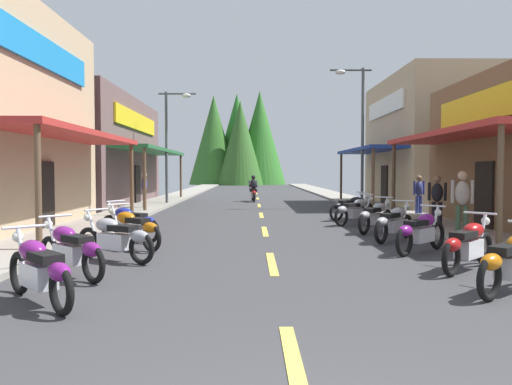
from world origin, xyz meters
TOP-DOWN VIEW (x-y plane):
  - ground at (0.00, 23.75)m, footprint 9.01×77.49m
  - sidewalk_left at (-5.56, 23.75)m, footprint 2.10×77.49m
  - sidewalk_right at (5.56, 23.75)m, footprint 2.10×77.49m
  - centerline_dashes at (0.00, 27.33)m, footprint 0.16×54.61m
  - storefront_left_far at (-10.76, 24.28)m, footprint 10.18×12.52m
  - storefront_right_far at (10.73, 23.32)m, footprint 10.11×9.12m
  - streetlamp_left at (-4.61, 23.77)m, footprint 1.98×0.30m
  - streetlamp_right at (4.64, 21.12)m, footprint 1.98×0.30m
  - motorcycle_parked_right_0 at (3.46, 4.77)m, footprint 1.72×1.43m
  - motorcycle_parked_right_1 at (3.53, 6.41)m, footprint 1.59×1.57m
  - motorcycle_parked_right_2 at (3.35, 8.38)m, footprint 1.62×1.55m
  - motorcycle_parked_right_3 at (3.29, 10.22)m, footprint 1.48×1.68m
  - motorcycle_parked_right_4 at (3.26, 12.02)m, footprint 1.45×1.70m
  - motorcycle_parked_right_5 at (3.09, 14.01)m, footprint 1.74×1.41m
  - motorcycle_parked_right_6 at (3.28, 15.61)m, footprint 1.89×1.19m
  - motorcycle_parked_left_0 at (-3.27, 4.21)m, footprint 1.55×1.62m
  - motorcycle_parked_left_1 at (-3.48, 5.93)m, footprint 1.65×1.51m
  - motorcycle_parked_left_2 at (-3.14, 7.44)m, footprint 1.87×1.21m
  - motorcycle_parked_left_3 at (-3.18, 8.99)m, footprint 1.69×1.47m
  - motorcycle_parked_left_4 at (-3.55, 10.28)m, footprint 1.83×1.28m
  - rider_cruising_lead at (-0.29, 26.62)m, footprint 0.60×2.14m
  - pedestrian_by_shop at (6.29, 17.16)m, footprint 0.53×0.39m
  - pedestrian_browsing at (5.47, 13.05)m, footprint 0.52×0.39m
  - pedestrian_waiting at (5.16, 10.49)m, footprint 0.53×0.38m
  - pedestrian_strolling at (-5.40, 20.58)m, footprint 0.38×0.53m
  - treeline_backdrop at (-2.10, 63.87)m, footprint 13.01×10.57m

SIDE VIEW (x-z plane):
  - ground at x=0.00m, z-range -0.10..0.00m
  - centerline_dashes at x=0.00m, z-range 0.00..0.01m
  - sidewalk_left at x=-5.56m, z-range 0.00..0.12m
  - sidewalk_right at x=5.56m, z-range 0.00..0.12m
  - motorcycle_parked_right_0 at x=3.46m, z-range -0.03..1.01m
  - motorcycle_parked_right_1 at x=3.53m, z-range -0.03..1.01m
  - motorcycle_parked_right_2 at x=3.35m, z-range -0.03..1.01m
  - motorcycle_parked_right_3 at x=3.29m, z-range -0.03..1.01m
  - motorcycle_parked_right_4 at x=3.26m, z-range -0.03..1.01m
  - motorcycle_parked_right_5 at x=3.09m, z-range -0.03..1.01m
  - motorcycle_parked_right_6 at x=3.28m, z-range -0.03..1.01m
  - motorcycle_parked_left_0 at x=-3.27m, z-range -0.03..1.01m
  - motorcycle_parked_left_1 at x=-3.48m, z-range -0.03..1.01m
  - motorcycle_parked_left_2 at x=-3.14m, z-range -0.03..1.01m
  - motorcycle_parked_left_3 at x=-3.18m, z-range -0.03..1.01m
  - motorcycle_parked_left_4 at x=-3.55m, z-range -0.03..1.01m
  - rider_cruising_lead at x=-0.29m, z-range -0.13..1.44m
  - pedestrian_by_shop at x=6.29m, z-range 0.13..1.76m
  - pedestrian_browsing at x=5.47m, z-range 0.13..1.80m
  - pedestrian_strolling at x=-5.40m, z-range 0.14..1.88m
  - pedestrian_waiting at x=5.16m, z-range 0.16..1.97m
  - storefront_left_far at x=-10.76m, z-range 0.00..5.73m
  - storefront_right_far at x=10.73m, z-range 0.00..6.63m
  - streetlamp_left at x=-4.61m, z-range 0.91..6.89m
  - streetlamp_right at x=4.64m, z-range 0.95..7.65m
  - treeline_backdrop at x=-2.10m, z-range -0.33..12.22m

